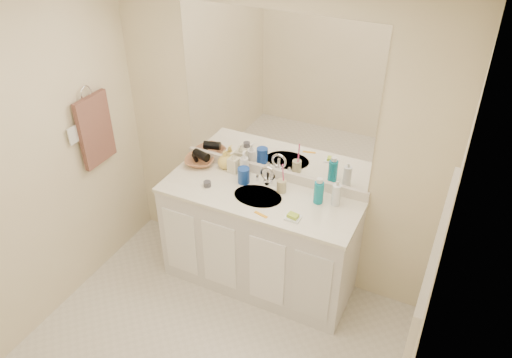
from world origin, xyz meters
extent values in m
cube|color=white|center=(0.00, 0.00, 2.40)|extent=(2.60, 2.60, 0.02)
cube|color=beige|center=(0.00, 1.30, 1.20)|extent=(2.60, 0.02, 2.40)
cube|color=beige|center=(-1.30, 0.00, 1.20)|extent=(0.02, 2.60, 2.40)
cube|color=beige|center=(1.30, 0.00, 1.20)|extent=(0.02, 2.60, 2.40)
cube|color=silver|center=(0.00, 1.02, 0.42)|extent=(1.50, 0.55, 0.85)
cube|color=white|center=(0.00, 1.02, 0.86)|extent=(1.52, 0.57, 0.03)
cube|color=silver|center=(0.00, 1.29, 0.92)|extent=(1.52, 0.03, 0.08)
cylinder|color=beige|center=(0.00, 1.00, 0.87)|extent=(0.37, 0.37, 0.02)
cylinder|color=silver|center=(0.00, 1.18, 0.94)|extent=(0.02, 0.02, 0.11)
cube|color=white|center=(0.00, 1.29, 1.56)|extent=(1.48, 0.01, 1.20)
cylinder|color=#153B96|center=(-0.18, 1.12, 0.94)|extent=(0.10, 0.10, 0.13)
cylinder|color=tan|center=(0.13, 1.14, 0.93)|extent=(0.08, 0.08, 0.10)
cylinder|color=#E63C7D|center=(0.14, 1.14, 1.03)|extent=(0.01, 0.04, 0.20)
cylinder|color=#0C7D94|center=(0.43, 1.13, 0.96)|extent=(0.08, 0.08, 0.17)
cylinder|color=white|center=(0.55, 1.16, 0.96)|extent=(0.06, 0.06, 0.17)
cube|color=white|center=(0.34, 0.87, 0.89)|extent=(0.11, 0.09, 0.01)
cube|color=#9FC630|center=(0.34, 0.87, 0.90)|extent=(0.08, 0.06, 0.03)
cube|color=orange|center=(0.12, 0.81, 0.88)|extent=(0.11, 0.05, 0.00)
cylinder|color=#3C3B43|center=(-0.40, 0.95, 0.90)|extent=(0.08, 0.08, 0.04)
imported|color=white|center=(-0.22, 1.22, 0.98)|extent=(0.10, 0.10, 0.21)
imported|color=beige|center=(-0.31, 1.23, 0.97)|extent=(0.09, 0.09, 0.18)
imported|color=#E7C959|center=(-0.41, 1.25, 0.96)|extent=(0.14, 0.14, 0.15)
imported|color=#A06340|center=(-0.62, 1.20, 0.91)|extent=(0.30, 0.30, 0.06)
cylinder|color=black|center=(-0.60, 1.20, 0.97)|extent=(0.15, 0.11, 0.07)
torus|color=silver|center=(-1.27, 0.77, 1.55)|extent=(0.01, 0.11, 0.11)
cube|color=#4B2E28|center=(-1.25, 0.77, 1.25)|extent=(0.04, 0.32, 0.55)
cube|color=silver|center=(-1.27, 0.57, 1.30)|extent=(0.01, 0.08, 0.13)
camera|label=1|loc=(1.29, -1.69, 3.03)|focal=35.00mm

